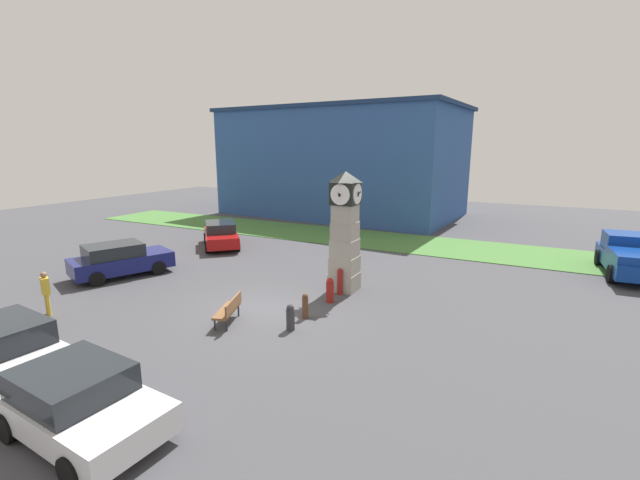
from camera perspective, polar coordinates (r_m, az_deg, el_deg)
The scene contains 15 objects.
ground_plane at distance 16.17m, azimuth -7.94°, elevation -9.25°, with size 72.94×72.94×0.00m, color #424247.
clock_tower at distance 17.57m, azimuth 3.35°, elevation 0.93°, with size 1.34×1.39×4.96m.
bollard_near_tower at distance 17.48m, azimuth 2.67°, elevation -5.51°, with size 0.23×0.23×1.10m.
bollard_mid_row at distance 16.63m, azimuth 1.34°, elevation -6.66°, with size 0.30×0.30×0.99m.
bollard_far_row at distance 15.21m, azimuth -1.99°, elevation -8.72°, with size 0.22×0.22×0.90m.
bollard_end_row at distance 14.29m, azimuth -3.96°, elevation -10.20°, with size 0.28×0.28×0.89m.
car_near_tower at distance 13.87m, azimuth -36.20°, elevation -11.94°, with size 4.03×2.28×1.55m.
car_by_building at distance 10.72m, azimuth -29.41°, elevation -18.30°, with size 3.95×2.29×1.47m.
car_far_lot at distance 26.32m, azimuth -13.09°, elevation 0.73°, with size 4.24×4.32×1.46m.
car_silver_hatch at distance 21.90m, azimuth -25.14°, elevation -2.37°, with size 3.42×4.71×1.56m.
pickup_truck at distance 24.51m, azimuth 35.95°, elevation -1.77°, with size 2.33×5.25×1.85m.
bench at distance 15.06m, azimuth -12.02°, elevation -8.94°, with size 1.05×1.68×0.90m.
pedestrian_crossing_lot at distance 18.15m, azimuth -32.73°, elevation -5.69°, with size 0.46×0.38×1.60m.
warehouse_blue_far at distance 38.17m, azimuth 2.99°, elevation 10.35°, with size 20.70×12.74×9.10m.
grass_verge_far at distance 28.16m, azimuth 5.44°, elevation 0.25°, with size 43.77×5.27×0.04m, color #477A38.
Camera 1 is at (8.75, -12.23, 5.95)m, focal length 24.00 mm.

